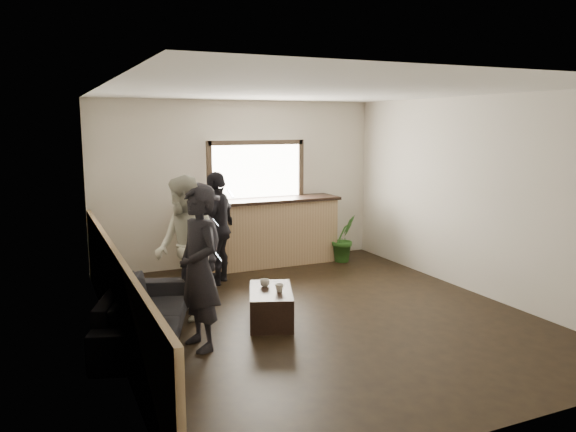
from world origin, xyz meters
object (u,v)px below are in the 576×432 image
sofa (145,312)px  person_c (200,242)px  potted_plant (344,238)px  person_d (218,228)px  coffee_table (271,306)px  person_a (199,269)px  bar_counter (262,228)px  cup_b (279,288)px  cup_a (265,283)px  person_b (185,248)px

sofa → person_c: size_ratio=1.27×
sofa → person_c: person_c is taller
potted_plant → person_d: person_d is taller
coffee_table → person_a: (-1.00, -0.42, 0.68)m
bar_counter → potted_plant: 1.47m
person_a → bar_counter: bearing=136.4°
bar_counter → person_d: size_ratio=1.58×
sofa → cup_b: 1.59m
sofa → person_a: size_ratio=1.17×
cup_b → cup_a: bearing=105.4°
sofa → coffee_table: bearing=-74.7°
bar_counter → person_d: (-1.02, -0.75, 0.21)m
bar_counter → person_d: bearing=-143.7°
cup_a → person_d: 1.82m
potted_plant → person_c: bearing=-160.1°
person_a → cup_a: bearing=108.9°
person_d → person_a: bearing=18.3°
cup_b → person_d: bearing=93.6°
coffee_table → cup_a: (-0.01, 0.16, 0.25)m
person_c → person_d: size_ratio=0.95×
cup_b → person_c: (-0.58, 1.39, 0.35)m
bar_counter → sofa: (-2.45, -2.57, -0.34)m
coffee_table → person_c: bearing=112.3°
person_a → cup_b: bearing=94.4°
sofa → potted_plant: 4.45m
cup_b → person_a: (-1.06, -0.30, 0.42)m
coffee_table → cup_a: cup_a is taller
cup_a → person_a: person_a is taller
person_c → cup_b: bearing=17.6°
sofa → coffee_table: 1.51m
bar_counter → cup_b: (-0.89, -2.79, -0.19)m
person_c → person_d: 0.80m
cup_a → person_c: size_ratio=0.07×
sofa → cup_b: bearing=-78.9°
person_d → cup_a: bearing=41.8°
person_d → person_c: bearing=5.6°
cup_a → cup_b: (0.08, -0.28, 0.00)m
cup_b → person_b: size_ratio=0.06×
bar_counter → coffee_table: bearing=-109.6°
potted_plant → person_d: size_ratio=0.49×
cup_b → person_a: 1.18m
cup_a → potted_plant: (2.37, 2.15, -0.04)m
sofa → potted_plant: (3.86, 2.21, 0.11)m
person_c → person_d: person_d is taller
bar_counter → person_b: 2.80m
cup_b → potted_plant: 3.34m
bar_counter → sofa: bearing=-133.6°
coffee_table → potted_plant: (2.36, 2.31, 0.21)m
coffee_table → person_c: 1.50m
bar_counter → person_c: 2.04m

